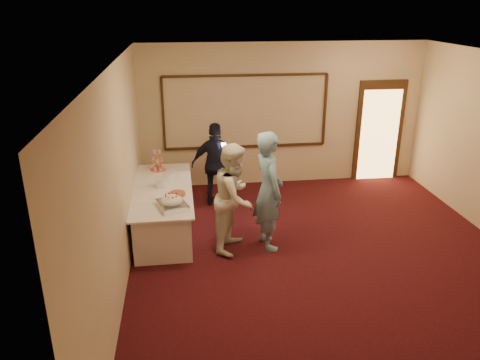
# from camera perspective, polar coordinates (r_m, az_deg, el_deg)

# --- Properties ---
(floor) EXTENTS (7.00, 7.00, 0.00)m
(floor) POSITION_cam_1_polar(r_m,az_deg,el_deg) (7.41, 10.64, -9.90)
(floor) COLOR black
(floor) RESTS_ON ground
(room_walls) EXTENTS (6.04, 7.04, 3.02)m
(room_walls) POSITION_cam_1_polar(r_m,az_deg,el_deg) (6.61, 11.81, 5.34)
(room_walls) COLOR beige
(room_walls) RESTS_ON floor
(wall_molding) EXTENTS (3.45, 0.04, 1.55)m
(wall_molding) POSITION_cam_1_polar(r_m,az_deg,el_deg) (9.82, 0.70, 8.32)
(wall_molding) COLOR #361F10
(wall_molding) RESTS_ON room_walls
(doorway) EXTENTS (1.05, 0.07, 2.20)m
(doorway) POSITION_cam_1_polar(r_m,az_deg,el_deg) (10.73, 16.58, 5.68)
(doorway) COLOR #361F10
(doorway) RESTS_ON floor
(buffet_table) EXTENTS (1.01, 2.56, 0.77)m
(buffet_table) POSITION_cam_1_polar(r_m,az_deg,el_deg) (8.23, -9.26, -3.47)
(buffet_table) COLOR white
(buffet_table) RESTS_ON floor
(pavlova_tray) EXTENTS (0.53, 0.60, 0.20)m
(pavlova_tray) POSITION_cam_1_polar(r_m,az_deg,el_deg) (7.29, -8.29, -2.68)
(pavlova_tray) COLOR silver
(pavlova_tray) RESTS_ON buffet_table
(cupcake_stand) EXTENTS (0.30, 0.30, 0.44)m
(cupcake_stand) POSITION_cam_1_polar(r_m,az_deg,el_deg) (8.91, -10.03, 2.15)
(cupcake_stand) COLOR #F2605C
(cupcake_stand) RESTS_ON buffet_table
(plate_stack_a) EXTENTS (0.20, 0.20, 0.17)m
(plate_stack_a) POSITION_cam_1_polar(r_m,az_deg,el_deg) (8.09, -9.57, -0.33)
(plate_stack_a) COLOR white
(plate_stack_a) RESTS_ON buffet_table
(plate_stack_b) EXTENTS (0.18, 0.18, 0.15)m
(plate_stack_b) POSITION_cam_1_polar(r_m,az_deg,el_deg) (8.34, -8.75, 0.32)
(plate_stack_b) COLOR white
(plate_stack_b) RESTS_ON buffet_table
(tart) EXTENTS (0.30, 0.30, 0.06)m
(tart) POSITION_cam_1_polar(r_m,az_deg,el_deg) (7.73, -7.64, -1.72)
(tart) COLOR white
(tart) RESTS_ON buffet_table
(man) EXTENTS (0.57, 0.77, 1.93)m
(man) POSITION_cam_1_polar(r_m,az_deg,el_deg) (7.37, 3.49, -1.32)
(man) COLOR #78ACC7
(man) RESTS_ON floor
(woman) EXTENTS (0.95, 1.05, 1.75)m
(woman) POSITION_cam_1_polar(r_m,az_deg,el_deg) (7.34, -0.66, -2.13)
(woman) COLOR white
(woman) RESTS_ON floor
(guest) EXTENTS (1.01, 0.53, 1.64)m
(guest) POSITION_cam_1_polar(r_m,az_deg,el_deg) (8.99, -2.90, 1.89)
(guest) COLOR black
(guest) RESTS_ON floor
(camera_flash) EXTENTS (0.08, 0.06, 0.05)m
(camera_flash) POSITION_cam_1_polar(r_m,az_deg,el_deg) (8.71, -2.00, 4.34)
(camera_flash) COLOR white
(camera_flash) RESTS_ON guest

